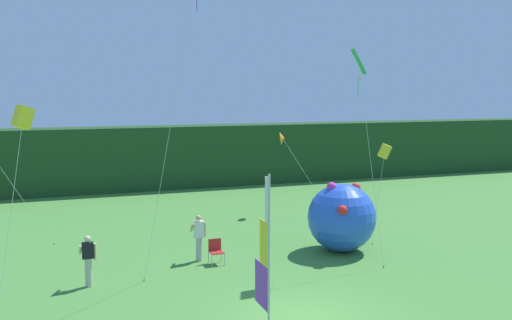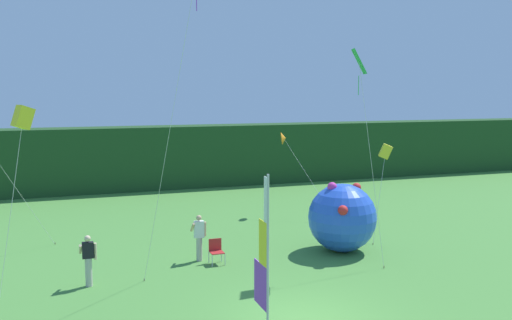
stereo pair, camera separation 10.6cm
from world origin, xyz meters
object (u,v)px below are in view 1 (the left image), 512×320
Objects in this scene: person_near_banner at (199,237)px; kite_yellow_box_5 at (23,118)px; banner_flag at (265,260)px; inflatable_balloon at (342,217)px; person_mid_field at (88,259)px; kite_purple_diamond_0 at (192,1)px; folding_chair at (216,250)px; kite_orange_delta_4 at (283,139)px; kite_green_diamond_2 at (360,70)px; kite_yellow_box_3 at (385,152)px.

kite_yellow_box_5 reaches higher than person_near_banner.
inflatable_balloon is at bearing 48.72° from banner_flag.
person_mid_field is 8.77m from kite_purple_diamond_0.
kite_purple_diamond_0 reaches higher than folding_chair.
person_near_banner is 9.66m from kite_orange_delta_4.
kite_green_diamond_2 is 5.39m from kite_yellow_box_3.
kite_orange_delta_4 reaches higher than folding_chair.
person_near_banner reaches higher than folding_chair.
banner_flag is at bearing -136.67° from kite_yellow_box_3.
inflatable_balloon is 12.30m from kite_yellow_box_5.
person_near_banner is at bearing 20.61° from person_mid_field.
person_near_banner is 5.66m from inflatable_balloon.
banner_flag is 7.13m from person_near_banner.
kite_yellow_box_5 is at bearing -173.46° from kite_green_diamond_2.
banner_flag is 0.55× the size of kite_green_diamond_2.
kite_yellow_box_5 is at bearing -163.40° from kite_yellow_box_3.
folding_chair is at bearing 23.63° from kite_yellow_box_5.
folding_chair is 0.11× the size of kite_green_diamond_2.
banner_flag is 1.02× the size of kite_orange_delta_4.
person_mid_field is 0.61× the size of inflatable_balloon.
person_mid_field is at bearing 154.45° from kite_purple_diamond_0.
kite_purple_diamond_0 is at bearing 101.65° from banner_flag.
person_near_banner is at bearing 74.18° from kite_purple_diamond_0.
banner_flag is at bearing -34.21° from kite_yellow_box_5.
inflatable_balloon is 10.25m from kite_purple_diamond_0.
person_mid_field is 13.09m from kite_yellow_box_3.
kite_yellow_box_3 is (8.52, 1.02, 2.75)m from person_near_banner.
kite_yellow_box_5 reaches higher than kite_orange_delta_4.
kite_yellow_box_3 is (9.37, 4.05, -5.26)m from kite_purple_diamond_0.
kite_yellow_box_3 is (3.01, 2.95, -3.36)m from kite_green_diamond_2.
folding_chair is 0.21× the size of kite_orange_delta_4.
kite_yellow_box_3 is at bearing 44.38° from kite_green_diamond_2.
kite_green_diamond_2 is at bearing -15.89° from folding_chair.
inflatable_balloon is 0.69× the size of kite_yellow_box_3.
inflatable_balloon reaches higher than person_mid_field.
person_mid_field is at bearing -140.63° from kite_orange_delta_4.
inflatable_balloon is at bearing -150.58° from kite_yellow_box_3.
kite_orange_delta_4 reaches higher than inflatable_balloon.
person_mid_field is 9.68m from inflatable_balloon.
person_mid_field is at bearing 125.86° from banner_flag.
kite_yellow_box_3 is at bearing 6.84° from person_near_banner.
kite_orange_delta_4 is (0.55, 7.46, 2.49)m from inflatable_balloon.
inflatable_balloon is 7.89m from kite_orange_delta_4.
kite_yellow_box_5 reaches higher than inflatable_balloon.
kite_yellow_box_5 reaches higher than person_mid_field.
kite_yellow_box_3 reaches higher than person_mid_field.
banner_flag is 0.73× the size of kite_yellow_box_5.
banner_flag is 8.57m from inflatable_balloon.
kite_purple_diamond_0 is 1.30× the size of kite_green_diamond_2.
kite_yellow_box_3 is 14.92m from kite_yellow_box_5.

